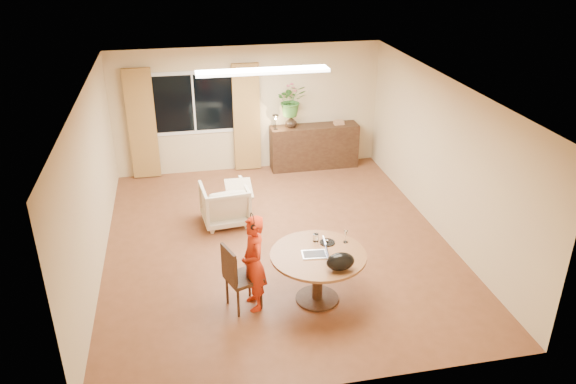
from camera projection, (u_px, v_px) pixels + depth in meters
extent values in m
plane|color=brown|center=(277.00, 243.00, 9.25)|extent=(6.50, 6.50, 0.00)
plane|color=white|center=(276.00, 88.00, 8.13)|extent=(6.50, 6.50, 0.00)
plane|color=beige|center=(248.00, 109.00, 11.56)|extent=(5.50, 0.00, 5.50)
plane|color=beige|center=(92.00, 185.00, 8.19)|extent=(0.00, 6.50, 6.50)
plane|color=beige|center=(442.00, 157.00, 9.18)|extent=(0.00, 6.50, 6.50)
cube|color=white|center=(194.00, 103.00, 11.27)|extent=(1.70, 0.02, 1.30)
cube|color=black|center=(194.00, 103.00, 11.26)|extent=(1.55, 0.01, 1.15)
cube|color=white|center=(194.00, 103.00, 11.25)|extent=(0.04, 0.01, 1.15)
cube|color=brown|center=(142.00, 124.00, 11.16)|extent=(0.55, 0.08, 2.25)
cube|color=brown|center=(247.00, 118.00, 11.54)|extent=(0.55, 0.08, 2.25)
cube|color=white|center=(263.00, 71.00, 9.21)|extent=(2.20, 0.35, 0.05)
cylinder|color=brown|center=(318.00, 255.00, 7.54)|extent=(1.30, 1.30, 0.04)
cylinder|color=black|center=(318.00, 278.00, 7.70)|extent=(0.14, 0.14, 0.70)
cylinder|color=black|center=(317.00, 298.00, 7.84)|extent=(0.60, 0.60, 0.03)
imported|color=red|center=(254.00, 263.00, 7.42)|extent=(0.54, 0.40, 1.37)
imported|color=beige|center=(225.00, 204.00, 9.72)|extent=(0.85, 0.87, 0.73)
cube|color=black|center=(314.00, 147.00, 11.95)|extent=(1.86, 0.45, 0.93)
imported|color=black|center=(291.00, 122.00, 11.61)|extent=(0.24, 0.24, 0.25)
imported|color=#235F27|center=(291.00, 100.00, 11.42)|extent=(0.61, 0.53, 0.66)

